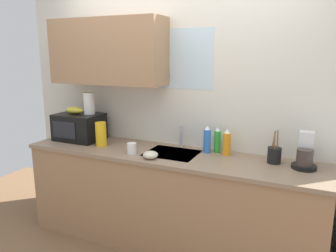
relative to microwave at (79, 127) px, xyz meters
The scene contains 14 objects.
kitchen_wall_assembly 0.97m from the microwave, 16.31° to the left, with size 3.49×0.42×2.50m.
counter_unit 1.18m from the microwave, ahead, with size 2.72×0.63×0.90m.
sink_faucet 1.07m from the microwave, 10.28° to the left, with size 0.03×0.03×0.21m, color #B2B5BA.
microwave is the anchor object (origin of this frame).
banana_bunch 0.18m from the microwave, behind, with size 0.20×0.11×0.07m, color gold.
paper_towel_roll 0.27m from the microwave, 27.17° to the left, with size 0.11×0.11×0.22m, color white.
coffee_maker 2.16m from the microwave, ahead, with size 0.19×0.21×0.28m.
dish_soap_bottle_blue 1.34m from the microwave, ahead, with size 0.07×0.07×0.25m.
dish_soap_bottle_green 1.43m from the microwave, ahead, with size 0.06×0.06×0.23m.
dish_soap_bottle_orange 1.52m from the microwave, ahead, with size 0.07×0.07×0.23m.
cereal_canister 0.35m from the microwave, 16.13° to the right, with size 0.10×0.10×0.23m, color gold.
mug_white 0.77m from the microwave, 14.36° to the right, with size 0.08×0.08×0.10m, color white.
utensil_crock 1.93m from the microwave, ahead, with size 0.11×0.11×0.28m.
small_bowl 0.99m from the microwave, 14.56° to the right, with size 0.13×0.13×0.07m, color beige.
Camera 1 is at (1.18, -2.57, 1.78)m, focal length 35.24 mm.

